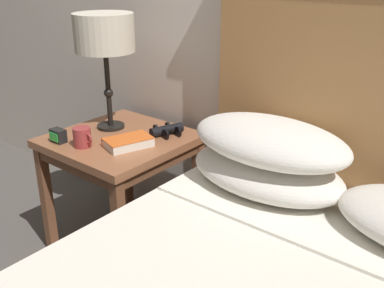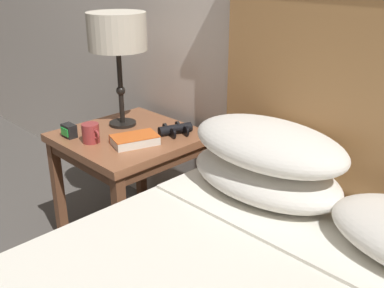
% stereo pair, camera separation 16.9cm
% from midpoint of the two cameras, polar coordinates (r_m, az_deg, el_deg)
% --- Properties ---
extents(nightstand, '(0.58, 0.58, 0.58)m').
position_cam_midpoint_polar(nightstand, '(2.11, -5.64, -0.74)').
color(nightstand, brown).
rests_on(nightstand, ground_plane).
extents(table_lamp, '(0.27, 0.27, 0.53)m').
position_cam_midpoint_polar(table_lamp, '(2.10, -7.15, 13.62)').
color(table_lamp, black).
rests_on(table_lamp, nightstand).
extents(book_on_nightstand, '(0.18, 0.22, 0.04)m').
position_cam_midpoint_polar(book_on_nightstand, '(1.96, -4.85, 0.51)').
color(book_on_nightstand, silver).
rests_on(book_on_nightstand, nightstand).
extents(binoculars_pair, '(0.15, 0.16, 0.05)m').
position_cam_midpoint_polar(binoculars_pair, '(2.06, 0.23, 1.85)').
color(binoculars_pair, black).
rests_on(binoculars_pair, nightstand).
extents(coffee_mug, '(0.10, 0.08, 0.08)m').
position_cam_midpoint_polar(coffee_mug, '(1.99, -10.37, 1.33)').
color(coffee_mug, '#993333').
rests_on(coffee_mug, nightstand).
extents(alarm_clock, '(0.07, 0.05, 0.06)m').
position_cam_midpoint_polar(alarm_clock, '(2.08, -13.14, 1.60)').
color(alarm_clock, black).
rests_on(alarm_clock, nightstand).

